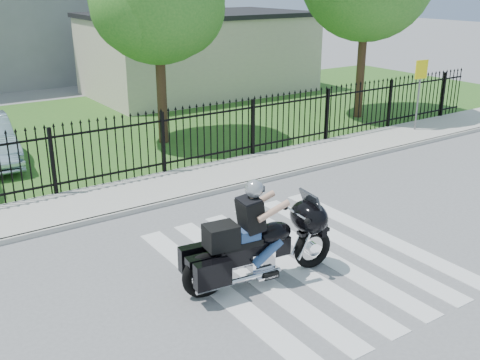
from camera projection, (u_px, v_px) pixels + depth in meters
ground at (305, 259)px, 10.92m from camera, size 120.00×120.00×0.00m
crosswalk at (305, 259)px, 10.92m from camera, size 5.00×5.50×0.01m
sidewalk at (182, 183)px, 14.80m from camera, size 40.00×2.00×0.12m
curb at (201, 195)px, 14.02m from camera, size 40.00×0.12×0.12m
grass_strip at (89, 130)px, 20.27m from camera, size 40.00×12.00×0.02m
iron_fence at (163, 144)px, 15.29m from camera, size 26.00×0.04×1.80m
building_low at (199, 55)px, 26.49m from camera, size 10.00×6.00×3.50m
building_low_roof at (199, 14)px, 25.87m from camera, size 10.20×6.20×0.20m
motorcycle_rider at (257, 240)px, 9.87m from camera, size 3.02×1.17×2.00m
traffic_sign at (420, 80)px, 19.26m from camera, size 0.53×0.10×2.44m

